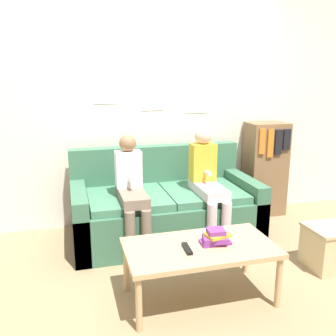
% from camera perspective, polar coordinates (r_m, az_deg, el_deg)
% --- Properties ---
extents(ground_plane, '(10.00, 10.00, 0.00)m').
position_cam_1_polar(ground_plane, '(3.42, 1.99, -14.06)').
color(ground_plane, '#937A56').
extents(wall_back, '(8.00, 0.06, 2.60)m').
position_cam_1_polar(wall_back, '(4.11, -2.56, 9.70)').
color(wall_back, silver).
rests_on(wall_back, ground_plane).
extents(couch, '(1.81, 0.91, 0.88)m').
position_cam_1_polar(couch, '(3.80, -0.56, -6.25)').
color(couch, '#38664C').
rests_on(couch, ground_plane).
extents(coffee_table, '(1.08, 0.58, 0.42)m').
position_cam_1_polar(coffee_table, '(2.76, 4.89, -12.50)').
color(coffee_table, tan).
rests_on(coffee_table, ground_plane).
extents(person_left, '(0.24, 0.61, 1.07)m').
position_cam_1_polar(person_left, '(3.42, -5.59, -3.17)').
color(person_left, '#756656').
rests_on(person_left, ground_plane).
extents(person_right, '(0.24, 0.61, 1.12)m').
position_cam_1_polar(person_right, '(3.62, 6.05, -1.77)').
color(person_right, silver).
rests_on(person_right, ground_plane).
extents(tv_remote, '(0.05, 0.17, 0.02)m').
position_cam_1_polar(tv_remote, '(2.67, 2.92, -12.15)').
color(tv_remote, black).
rests_on(tv_remote, coffee_table).
extents(book_stack, '(0.22, 0.18, 0.11)m').
position_cam_1_polar(book_stack, '(2.77, 7.27, -10.43)').
color(book_stack, '#7A3389').
rests_on(book_stack, coffee_table).
extents(bookshelf, '(0.45, 0.34, 1.08)m').
position_cam_1_polar(bookshelf, '(4.51, 14.54, -0.08)').
color(bookshelf, brown).
rests_on(bookshelf, ground_plane).
extents(storage_box, '(0.46, 0.36, 0.37)m').
position_cam_1_polar(storage_box, '(3.55, 23.83, -10.89)').
color(storage_box, '#CCB284').
rests_on(storage_box, ground_plane).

